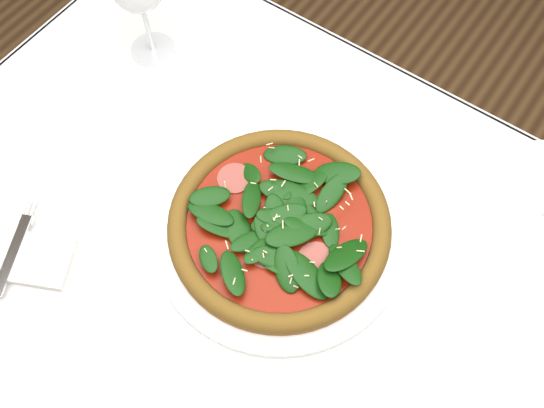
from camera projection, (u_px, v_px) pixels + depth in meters
The scene contains 6 objects.
ground at pixel (276, 365), 1.56m from camera, with size 6.00×6.00×0.00m, color brown.
dining_table at pixel (278, 273), 0.98m from camera, with size 1.21×0.81×0.75m.
plate at pixel (279, 229), 0.90m from camera, with size 0.38×0.38×0.02m.
pizza at pixel (279, 223), 0.88m from camera, with size 0.41×0.41×0.04m.
napkin at pixel (15, 257), 0.88m from camera, with size 0.17×0.08×0.01m, color silver.
fork at pixel (20, 236), 0.89m from camera, with size 0.09×0.15×0.00m.
Camera 1 is at (0.20, -0.30, 1.57)m, focal length 40.00 mm.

